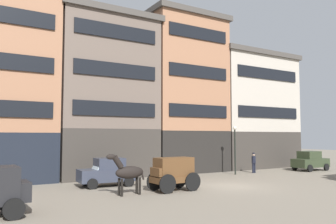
% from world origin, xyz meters
% --- Properties ---
extents(ground_plane, '(120.00, 120.00, 0.00)m').
position_xyz_m(ground_plane, '(0.00, 0.00, 0.00)').
color(ground_plane, slate).
extents(building_far_left, '(7.40, 7.12, 16.41)m').
position_xyz_m(building_far_left, '(-12.75, 10.46, 8.25)').
color(building_far_left, black).
rests_on(building_far_left, ground_plane).
extents(building_center_left, '(8.47, 7.12, 13.35)m').
position_xyz_m(building_center_left, '(-5.17, 10.46, 6.72)').
color(building_center_left, '#38332D').
rests_on(building_center_left, ground_plane).
extents(building_center_right, '(7.85, 7.12, 14.69)m').
position_xyz_m(building_center_right, '(2.64, 10.46, 7.39)').
color(building_center_right, black).
rests_on(building_center_right, ground_plane).
extents(building_far_right, '(10.24, 7.12, 12.04)m').
position_xyz_m(building_far_right, '(11.33, 10.46, 6.06)').
color(building_far_right, '#38332D').
rests_on(building_far_right, ground_plane).
extents(cargo_wagon, '(2.96, 1.62, 1.98)m').
position_xyz_m(cargo_wagon, '(-4.30, 0.28, 1.15)').
color(cargo_wagon, brown).
rests_on(cargo_wagon, ground_plane).
extents(draft_horse, '(2.35, 0.67, 2.30)m').
position_xyz_m(draft_horse, '(-7.25, 0.28, 1.27)').
color(draft_horse, black).
rests_on(draft_horse, ground_plane).
extents(sedan_dark, '(3.71, 1.87, 1.83)m').
position_xyz_m(sedan_dark, '(13.29, 3.92, 0.91)').
color(sedan_dark, '#2D3823').
rests_on(sedan_dark, ground_plane).
extents(sedan_light, '(3.78, 2.02, 1.83)m').
position_xyz_m(sedan_light, '(-6.96, 4.12, 0.91)').
color(sedan_light, '#333847').
rests_on(sedan_light, ground_plane).
extents(pedestrian_officer, '(0.51, 0.51, 1.79)m').
position_xyz_m(pedestrian_officer, '(7.16, 5.15, 0.98)').
color(pedestrian_officer, black).
rests_on(pedestrian_officer, ground_plane).
extents(streetlamp_curbside, '(0.32, 0.32, 4.12)m').
position_xyz_m(streetlamp_curbside, '(4.87, 5.02, 2.67)').
color(streetlamp_curbside, black).
rests_on(streetlamp_curbside, ground_plane).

